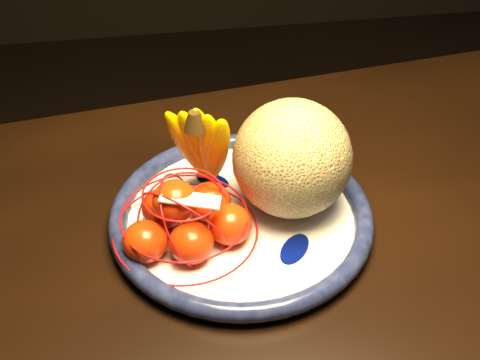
{
  "coord_description": "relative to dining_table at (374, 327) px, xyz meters",
  "views": [
    {
      "loc": [
        -0.36,
        -0.45,
        1.41
      ],
      "look_at": [
        -0.26,
        0.19,
        0.86
      ],
      "focal_mm": 50.0,
      "sensor_mm": 36.0,
      "label": 1
    }
  ],
  "objects": [
    {
      "name": "cantaloupe",
      "position": [
        -0.09,
        0.15,
        0.17
      ],
      "size": [
        0.15,
        0.15,
        0.15
      ],
      "primitive_type": "sphere",
      "color": "olive",
      "rests_on": "fruit_bowl"
    },
    {
      "name": "price_tag",
      "position": [
        -0.22,
        0.08,
        0.18
      ],
      "size": [
        0.08,
        0.04,
        0.01
      ],
      "primitive_type": "cube",
      "rotation": [
        -0.14,
        0.1,
        -0.23
      ],
      "color": "white",
      "rests_on": "mandarin_bag"
    },
    {
      "name": "mandarin_bag",
      "position": [
        -0.23,
        0.1,
        0.13
      ],
      "size": [
        0.19,
        0.19,
        0.12
      ],
      "rotation": [
        0.0,
        0.0,
        -0.01
      ],
      "color": "#FF2E00",
      "rests_on": "fruit_bowl"
    },
    {
      "name": "dining_table",
      "position": [
        0.0,
        0.0,
        0.0
      ],
      "size": [
        1.69,
        1.15,
        0.79
      ],
      "rotation": [
        0.0,
        0.0,
        0.13
      ],
      "color": "black",
      "rests_on": "ground"
    },
    {
      "name": "fruit_bowl",
      "position": [
        -0.16,
        0.13,
        0.1
      ],
      "size": [
        0.35,
        0.35,
        0.03
      ],
      "rotation": [
        0.0,
        0.0,
        0.34
      ],
      "color": "white",
      "rests_on": "dining_table"
    },
    {
      "name": "banana_bunch",
      "position": [
        -0.2,
        0.19,
        0.18
      ],
      "size": [
        0.1,
        0.11,
        0.17
      ],
      "rotation": [
        0.0,
        0.0,
        -0.38
      ],
      "color": "#E3B300",
      "rests_on": "fruit_bowl"
    }
  ]
}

